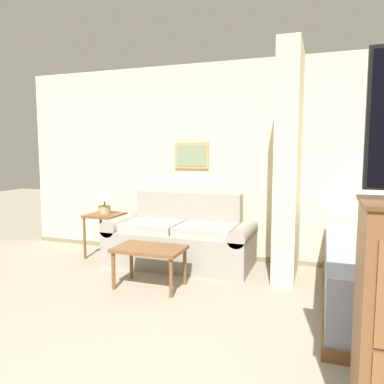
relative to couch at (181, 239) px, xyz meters
name	(u,v)px	position (x,y,z in m)	size (l,w,h in m)	color
wall_back	(250,163)	(0.79, 0.48, 0.97)	(6.77, 0.16, 2.60)	beige
wall_partition_pillar	(289,164)	(1.33, -0.03, 0.98)	(0.24, 0.89, 2.60)	beige
couch	(181,239)	(0.00, 0.00, 0.00)	(1.85, 0.84, 0.90)	gray
coffee_table	(150,252)	(-0.01, -0.91, 0.05)	(0.73, 0.47, 0.43)	brown
side_table	(105,221)	(-1.10, -0.05, 0.17)	(0.45, 0.45, 0.59)	brown
table_lamp	(104,196)	(-1.10, -0.05, 0.52)	(0.31, 0.31, 0.37)	tan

